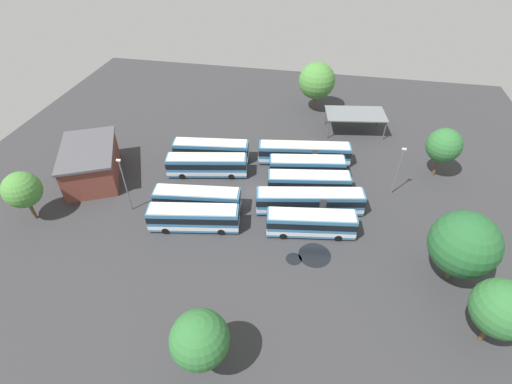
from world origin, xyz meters
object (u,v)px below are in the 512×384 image
object	(u,v)px
bus_row0_slot3	(310,201)
tree_west_edge	(22,190)
bus_row0_slot2	(309,183)
tree_northeast	(502,309)
bus_row1_slot3	(197,200)
depot_building	(91,163)
tree_northwest	(317,81)
tree_east_edge	(444,145)
lamp_post_far_corner	(398,169)
bus_row0_slot1	(307,167)
bus_row1_slot1	(207,165)
lamp_post_near_entrance	(125,183)
tree_north_edge	(464,244)
tree_south_edge	(200,340)
bus_row0_slot0	(305,153)
bus_row1_slot0	(211,150)
bus_row1_slot4	(194,218)
bus_row0_slot4	(311,223)
maintenance_shelter	(356,114)

from	to	relation	value
bus_row0_slot3	tree_west_edge	xyz separation A→B (m)	(36.77, 8.62, 3.15)
bus_row0_slot2	tree_northeast	bearing A→B (deg)	133.75
bus_row1_slot3	depot_building	world-z (taller)	depot_building
tree_west_edge	tree_northwest	distance (m)	52.85
tree_east_edge	tree_northwest	bearing A→B (deg)	-42.61
bus_row0_slot3	lamp_post_far_corner	distance (m)	13.54
bus_row0_slot1	tree_east_edge	world-z (taller)	tree_east_edge
bus_row1_slot1	lamp_post_far_corner	size ratio (longest dim) A/B	1.61
bus_row0_slot3	tree_northwest	xyz separation A→B (m)	(1.61, -30.83, 4.27)
depot_building	tree_west_edge	world-z (taller)	tree_west_edge
bus_row0_slot2	tree_west_edge	size ratio (longest dim) A/B	1.65
lamp_post_near_entrance	bus_row1_slot3	bearing A→B (deg)	-168.89
tree_north_edge	tree_northwest	size ratio (longest dim) A/B	0.98
bus_row0_slot1	lamp_post_far_corner	world-z (taller)	lamp_post_far_corner
bus_row1_slot3	bus_row0_slot2	bearing A→B (deg)	-155.90
bus_row0_slot2	tree_south_edge	world-z (taller)	tree_south_edge
bus_row0_slot0	tree_south_edge	size ratio (longest dim) A/B	1.88
bus_row1_slot1	bus_row0_slot3	bearing A→B (deg)	161.50
bus_row1_slot0	bus_row1_slot3	world-z (taller)	same
bus_row1_slot1	tree_northeast	bearing A→B (deg)	148.47
bus_row0_slot1	tree_west_edge	distance (m)	39.42
bus_row0_slot0	tree_east_edge	world-z (taller)	tree_east_edge
bus_row0_slot3	bus_row1_slot4	world-z (taller)	same
bus_row0_slot2	lamp_post_near_entrance	bearing A→B (deg)	19.34
bus_row0_slot3	lamp_post_near_entrance	world-z (taller)	lamp_post_near_entrance
bus_row0_slot2	bus_row1_slot0	distance (m)	17.38
bus_row0_slot1	tree_north_edge	world-z (taller)	tree_north_edge
lamp_post_far_corner	bus_row1_slot4	bearing A→B (deg)	25.46
tree_northeast	bus_row1_slot1	bearing A→B (deg)	-31.53
bus_row0_slot4	bus_row0_slot3	bearing A→B (deg)	-83.78
bus_row1_slot4	lamp_post_far_corner	xyz separation A→B (m)	(-26.40, -12.57, 2.52)
bus_row1_slot3	tree_northeast	bearing A→B (deg)	158.53
maintenance_shelter	tree_east_edge	size ratio (longest dim) A/B	1.41
bus_row0_slot0	bus_row0_slot2	bearing A→B (deg)	99.74
tree_west_edge	tree_east_edge	size ratio (longest dim) A/B	0.92
bus_row0_slot1	bus_row1_slot1	xyz separation A→B (m)	(15.30, 2.43, 0.00)
bus_row0_slot2	tree_northwest	size ratio (longest dim) A/B	1.27
bus_row0_slot0	lamp_post_far_corner	world-z (taller)	lamp_post_far_corner
bus_row0_slot4	tree_northeast	size ratio (longest dim) A/B	1.42
tree_northeast	tree_north_edge	size ratio (longest dim) A/B	0.88
bus_row0_slot4	tree_northeast	world-z (taller)	tree_northeast
bus_row0_slot2	bus_row1_slot3	world-z (taller)	same
bus_row1_slot1	tree_south_edge	size ratio (longest dim) A/B	1.59
bus_row0_slot4	lamp_post_near_entrance	world-z (taller)	lamp_post_near_entrance
bus_row1_slot4	depot_building	bearing A→B (deg)	-22.16
bus_row0_slot3	bus_row0_slot0	bearing A→B (deg)	-81.02
bus_row0_slot0	maintenance_shelter	distance (m)	14.23
bus_row0_slot2	bus_row1_slot3	size ratio (longest dim) A/B	1.01
bus_row0_slot4	tree_north_edge	xyz separation A→B (m)	(-16.33, 4.18, 3.93)
bus_row0_slot4	bus_row1_slot3	size ratio (longest dim) A/B	0.96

